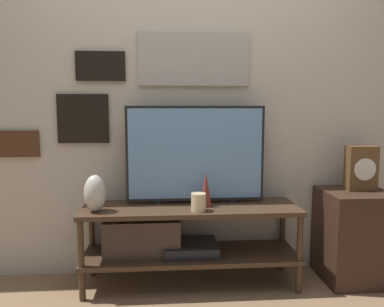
{
  "coord_description": "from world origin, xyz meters",
  "views": [
    {
      "loc": [
        -0.17,
        -2.19,
        1.2
      ],
      "look_at": [
        0.01,
        0.25,
        0.9
      ],
      "focal_mm": 35.0,
      "sensor_mm": 36.0,
      "label": 1
    }
  ],
  "objects": [
    {
      "name": "ground_plane",
      "position": [
        0.0,
        0.0,
        0.0
      ],
      "size": [
        12.0,
        12.0,
        0.0
      ],
      "primitive_type": "plane",
      "color": "#846647"
    },
    {
      "name": "television",
      "position": [
        0.04,
        0.34,
        0.89
      ],
      "size": [
        0.95,
        0.05,
        0.67
      ],
      "color": "black",
      "rests_on": "media_console"
    },
    {
      "name": "vase_urn_stoneware",
      "position": [
        -0.61,
        0.17,
        0.66
      ],
      "size": [
        0.14,
        0.14,
        0.24
      ],
      "color": "beige",
      "rests_on": "media_console"
    },
    {
      "name": "media_console",
      "position": [
        -0.12,
        0.25,
        0.34
      ],
      "size": [
        1.45,
        0.41,
        0.55
      ],
      "color": "#422D1E",
      "rests_on": "ground_plane"
    },
    {
      "name": "vase_slim_bronze",
      "position": [
        0.1,
        0.24,
        0.66
      ],
      "size": [
        0.09,
        0.09,
        0.23
      ],
      "color": "brown",
      "rests_on": "media_console"
    },
    {
      "name": "wall_back",
      "position": [
        -0.0,
        0.5,
        1.36
      ],
      "size": [
        6.4,
        0.08,
        2.7
      ],
      "color": "beige",
      "rests_on": "ground_plane"
    },
    {
      "name": "candle_jar",
      "position": [
        0.04,
        0.13,
        0.6
      ],
      "size": [
        0.1,
        0.1,
        0.11
      ],
      "color": "beige",
      "rests_on": "media_console"
    },
    {
      "name": "side_table",
      "position": [
        1.15,
        0.24,
        0.32
      ],
      "size": [
        0.45,
        0.43,
        0.63
      ],
      "color": "#382319",
      "rests_on": "ground_plane"
    },
    {
      "name": "mantel_clock",
      "position": [
        1.19,
        0.27,
        0.79
      ],
      "size": [
        0.2,
        0.11,
        0.31
      ],
      "color": "brown",
      "rests_on": "side_table"
    }
  ]
}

